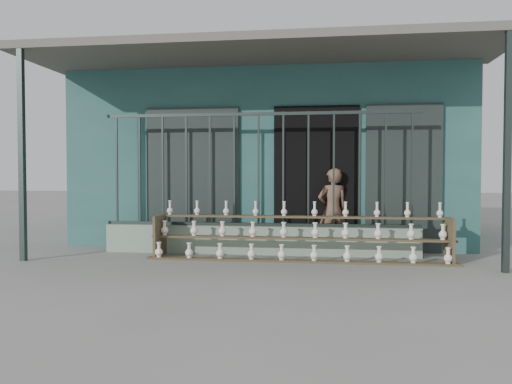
# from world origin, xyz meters

# --- Properties ---
(ground) EXTENTS (60.00, 60.00, 0.00)m
(ground) POSITION_xyz_m (0.00, 0.00, 0.00)
(ground) COLOR slate
(workshop_building) EXTENTS (7.40, 6.60, 3.21)m
(workshop_building) POSITION_xyz_m (0.00, 4.23, 1.62)
(workshop_building) COLOR #295754
(workshop_building) RESTS_ON ground
(parapet_wall) EXTENTS (5.00, 0.20, 0.45)m
(parapet_wall) POSITION_xyz_m (0.00, 1.30, 0.23)
(parapet_wall) COLOR gray
(parapet_wall) RESTS_ON ground
(security_fence) EXTENTS (5.00, 0.04, 1.80)m
(security_fence) POSITION_xyz_m (-0.00, 1.30, 1.35)
(security_fence) COLOR #283330
(security_fence) RESTS_ON parapet_wall
(shelf_rack) EXTENTS (4.50, 0.68, 0.85)m
(shelf_rack) POSITION_xyz_m (0.66, 0.89, 0.36)
(shelf_rack) COLOR brown
(shelf_rack) RESTS_ON ground
(elderly_woman) EXTENTS (0.58, 0.47, 1.37)m
(elderly_woman) POSITION_xyz_m (1.17, 1.69, 0.68)
(elderly_woman) COLOR brown
(elderly_woman) RESTS_ON ground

